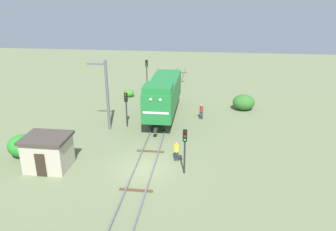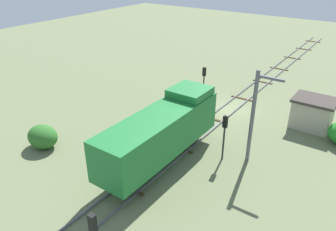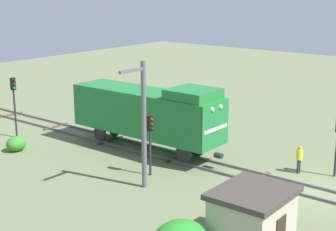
# 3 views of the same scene
# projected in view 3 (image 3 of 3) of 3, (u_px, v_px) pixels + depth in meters

# --- Properties ---
(ground_plane) EXTENTS (108.91, 108.91, 0.00)m
(ground_plane) POSITION_uv_depth(u_px,v_px,m) (308.00, 192.00, 28.08)
(ground_plane) COLOR #66704C
(railway_track) EXTENTS (2.40, 72.61, 0.16)m
(railway_track) POSITION_uv_depth(u_px,v_px,m) (308.00, 191.00, 28.06)
(railway_track) COLOR #595960
(railway_track) RESTS_ON ground
(locomotive) EXTENTS (2.90, 11.60, 4.60)m
(locomotive) POSITION_uv_depth(u_px,v_px,m) (148.00, 111.00, 34.29)
(locomotive) COLOR #1E7233
(locomotive) RESTS_ON railway_track
(traffic_signal_mid) EXTENTS (0.32, 0.34, 3.63)m
(traffic_signal_mid) POSITION_uv_depth(u_px,v_px,m) (150.00, 134.00, 29.94)
(traffic_signal_mid) COLOR #262628
(traffic_signal_mid) RESTS_ON ground
(traffic_signal_far) EXTENTS (0.32, 0.34, 4.47)m
(traffic_signal_far) POSITION_uv_depth(u_px,v_px,m) (14.00, 96.00, 37.36)
(traffic_signal_far) COLOR #262628
(traffic_signal_far) RESTS_ON ground
(worker_near_track) EXTENTS (0.38, 0.38, 1.70)m
(worker_near_track) POSITION_uv_depth(u_px,v_px,m) (299.00, 157.00, 30.67)
(worker_near_track) COLOR #262B38
(worker_near_track) RESTS_ON ground
(worker_by_signal) EXTENTS (0.38, 0.38, 1.70)m
(worker_by_signal) POSITION_uv_depth(u_px,v_px,m) (185.00, 124.00, 37.95)
(worker_by_signal) COLOR #262B38
(worker_by_signal) RESTS_ON ground
(catenary_mast) EXTENTS (1.94, 0.28, 7.10)m
(catenary_mast) POSITION_uv_depth(u_px,v_px,m) (143.00, 122.00, 27.81)
(catenary_mast) COLOR #595960
(catenary_mast) RESTS_ON ground
(relay_hut) EXTENTS (3.50, 2.90, 2.74)m
(relay_hut) POSITION_uv_depth(u_px,v_px,m) (252.00, 220.00, 21.63)
(relay_hut) COLOR #B2A893
(relay_hut) RESTS_ON ground
(bush_near) EXTENTS (2.57, 2.10, 1.87)m
(bush_near) POSITION_uv_depth(u_px,v_px,m) (186.00, 106.00, 43.81)
(bush_near) COLOR #2D6626
(bush_near) RESTS_ON ground
(bush_far) EXTENTS (1.42, 1.16, 1.03)m
(bush_far) POSITION_uv_depth(u_px,v_px,m) (16.00, 144.00, 34.86)
(bush_far) COLOR #338026
(bush_far) RESTS_ON ground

